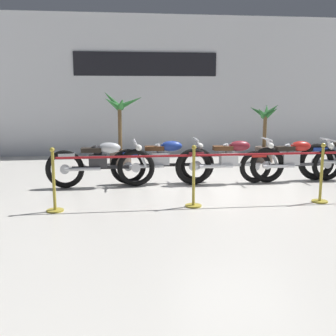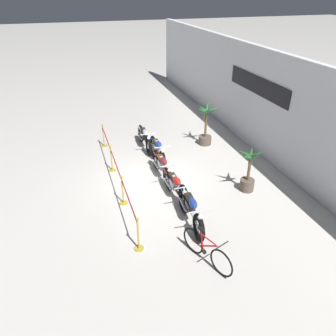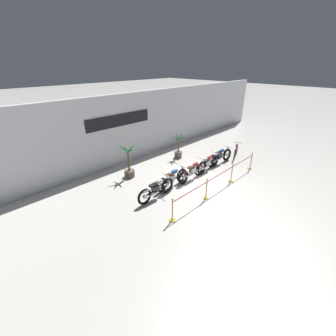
{
  "view_description": "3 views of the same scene",
  "coord_description": "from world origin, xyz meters",
  "px_view_note": "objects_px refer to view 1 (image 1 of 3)",
  "views": [
    {
      "loc": [
        -2.43,
        -8.0,
        1.94
      ],
      "look_at": [
        -1.38,
        0.22,
        0.42
      ],
      "focal_mm": 45.0,
      "sensor_mm": 36.0,
      "label": 1
    },
    {
      "loc": [
        10.03,
        -2.43,
        6.31
      ],
      "look_at": [
        0.79,
        0.48,
        0.86
      ],
      "focal_mm": 35.0,
      "sensor_mm": 36.0,
      "label": 2
    },
    {
      "loc": [
        -8.78,
        -6.17,
        5.85
      ],
      "look_at": [
        -1.46,
        0.99,
        0.98
      ],
      "focal_mm": 24.0,
      "sensor_mm": 36.0,
      "label": 3
    }
  ],
  "objects_px": {
    "potted_palm_left_of_row": "(264,137)",
    "motorcycle_blue_1": "(163,161)",
    "motorcycle_silver_0": "(101,164)",
    "potted_palm_right_of_row": "(120,136)",
    "stanchion_mid_left": "(194,186)",
    "motorcycle_maroon_2": "(231,161)",
    "stanchion_far_left": "(186,167)",
    "stanchion_mid_right": "(321,182)",
    "motorcycle_red_3": "(292,161)"
  },
  "relations": [
    {
      "from": "potted_palm_left_of_row",
      "to": "motorcycle_blue_1",
      "type": "bearing_deg",
      "value": -142.57
    },
    {
      "from": "motorcycle_silver_0",
      "to": "potted_palm_right_of_row",
      "type": "distance_m",
      "value": 2.73
    },
    {
      "from": "potted_palm_left_of_row",
      "to": "potted_palm_right_of_row",
      "type": "distance_m",
      "value": 3.94
    },
    {
      "from": "potted_palm_left_of_row",
      "to": "stanchion_mid_left",
      "type": "xyz_separation_m",
      "value": [
        -2.78,
        -4.26,
        -0.34
      ]
    },
    {
      "from": "motorcycle_maroon_2",
      "to": "stanchion_far_left",
      "type": "bearing_deg",
      "value": -126.78
    },
    {
      "from": "stanchion_far_left",
      "to": "stanchion_mid_right",
      "type": "xyz_separation_m",
      "value": [
        2.41,
        0.0,
        -0.33
      ]
    },
    {
      "from": "motorcycle_maroon_2",
      "to": "motorcycle_blue_1",
      "type": "bearing_deg",
      "value": 170.85
    },
    {
      "from": "potted_palm_left_of_row",
      "to": "stanchion_far_left",
      "type": "xyz_separation_m",
      "value": [
        -2.91,
        -4.26,
        -0.0
      ]
    },
    {
      "from": "potted_palm_left_of_row",
      "to": "stanchion_far_left",
      "type": "distance_m",
      "value": 5.16
    },
    {
      "from": "motorcycle_red_3",
      "to": "stanchion_mid_right",
      "type": "xyz_separation_m",
      "value": [
        -0.21,
        -1.71,
        -0.1
      ]
    },
    {
      "from": "stanchion_mid_left",
      "to": "motorcycle_red_3",
      "type": "bearing_deg",
      "value": 34.43
    },
    {
      "from": "potted_palm_left_of_row",
      "to": "stanchion_mid_right",
      "type": "bearing_deg",
      "value": -96.78
    },
    {
      "from": "stanchion_far_left",
      "to": "motorcycle_red_3",
      "type": "bearing_deg",
      "value": 33.08
    },
    {
      "from": "motorcycle_red_3",
      "to": "motorcycle_blue_1",
      "type": "bearing_deg",
      "value": 175.96
    },
    {
      "from": "motorcycle_blue_1",
      "to": "stanchion_far_left",
      "type": "distance_m",
      "value": 1.92
    },
    {
      "from": "motorcycle_silver_0",
      "to": "motorcycle_maroon_2",
      "type": "relative_size",
      "value": 0.93
    },
    {
      "from": "stanchion_mid_right",
      "to": "motorcycle_silver_0",
      "type": "bearing_deg",
      "value": 156.45
    },
    {
      "from": "motorcycle_silver_0",
      "to": "motorcycle_blue_1",
      "type": "bearing_deg",
      "value": 9.53
    },
    {
      "from": "motorcycle_red_3",
      "to": "stanchion_far_left",
      "type": "relative_size",
      "value": 0.34
    },
    {
      "from": "motorcycle_blue_1",
      "to": "motorcycle_maroon_2",
      "type": "height_order",
      "value": "motorcycle_maroon_2"
    },
    {
      "from": "potted_palm_left_of_row",
      "to": "stanchion_mid_right",
      "type": "distance_m",
      "value": 4.3
    },
    {
      "from": "motorcycle_blue_1",
      "to": "stanchion_mid_left",
      "type": "height_order",
      "value": "stanchion_mid_left"
    },
    {
      "from": "motorcycle_silver_0",
      "to": "stanchion_far_left",
      "type": "relative_size",
      "value": 0.32
    },
    {
      "from": "motorcycle_silver_0",
      "to": "stanchion_far_left",
      "type": "distance_m",
      "value": 2.24
    },
    {
      "from": "motorcycle_red_3",
      "to": "stanchion_far_left",
      "type": "height_order",
      "value": "stanchion_far_left"
    },
    {
      "from": "motorcycle_silver_0",
      "to": "potted_palm_left_of_row",
      "type": "distance_m",
      "value": 5.08
    },
    {
      "from": "motorcycle_maroon_2",
      "to": "stanchion_mid_right",
      "type": "bearing_deg",
      "value": -55.45
    },
    {
      "from": "potted_palm_right_of_row",
      "to": "motorcycle_maroon_2",
      "type": "bearing_deg",
      "value": -49.72
    },
    {
      "from": "motorcycle_maroon_2",
      "to": "motorcycle_red_3",
      "type": "relative_size",
      "value": 1.01
    },
    {
      "from": "motorcycle_red_3",
      "to": "potted_palm_right_of_row",
      "type": "bearing_deg",
      "value": 143.92
    },
    {
      "from": "motorcycle_silver_0",
      "to": "motorcycle_blue_1",
      "type": "height_order",
      "value": "motorcycle_silver_0"
    },
    {
      "from": "potted_palm_left_of_row",
      "to": "stanchion_mid_left",
      "type": "bearing_deg",
      "value": -123.16
    },
    {
      "from": "potted_palm_right_of_row",
      "to": "stanchion_mid_right",
      "type": "xyz_separation_m",
      "value": [
        3.43,
        -4.37,
        -0.41
      ]
    },
    {
      "from": "motorcycle_silver_0",
      "to": "motorcycle_red_3",
      "type": "distance_m",
      "value": 4.08
    },
    {
      "from": "motorcycle_maroon_2",
      "to": "potted_palm_left_of_row",
      "type": "relative_size",
      "value": 1.43
    },
    {
      "from": "motorcycle_silver_0",
      "to": "potted_palm_left_of_row",
      "type": "bearing_deg",
      "value": 30.45
    },
    {
      "from": "motorcycle_red_3",
      "to": "stanchion_mid_left",
      "type": "bearing_deg",
      "value": -145.57
    },
    {
      "from": "motorcycle_red_3",
      "to": "potted_palm_left_of_row",
      "type": "xyz_separation_m",
      "value": [
        0.29,
        2.55,
        0.23
      ]
    },
    {
      "from": "motorcycle_silver_0",
      "to": "motorcycle_red_3",
      "type": "height_order",
      "value": "motorcycle_silver_0"
    },
    {
      "from": "motorcycle_blue_1",
      "to": "potted_palm_left_of_row",
      "type": "distance_m",
      "value": 3.88
    },
    {
      "from": "motorcycle_red_3",
      "to": "potted_palm_right_of_row",
      "type": "xyz_separation_m",
      "value": [
        -3.65,
        2.66,
        0.3
      ]
    },
    {
      "from": "motorcycle_silver_0",
      "to": "potted_palm_left_of_row",
      "type": "relative_size",
      "value": 1.33
    },
    {
      "from": "potted_palm_right_of_row",
      "to": "stanchion_far_left",
      "type": "relative_size",
      "value": 0.29
    },
    {
      "from": "stanchion_mid_left",
      "to": "stanchion_far_left",
      "type": "bearing_deg",
      "value": -180.0
    },
    {
      "from": "motorcycle_blue_1",
      "to": "stanchion_mid_right",
      "type": "xyz_separation_m",
      "value": [
        2.57,
        -1.91,
        -0.12
      ]
    },
    {
      "from": "potted_palm_right_of_row",
      "to": "motorcycle_blue_1",
      "type": "bearing_deg",
      "value": -70.68
    },
    {
      "from": "stanchion_far_left",
      "to": "motorcycle_blue_1",
      "type": "bearing_deg",
      "value": 94.87
    },
    {
      "from": "stanchion_mid_left",
      "to": "motorcycle_silver_0",
      "type": "bearing_deg",
      "value": 133.35
    },
    {
      "from": "potted_palm_right_of_row",
      "to": "stanchion_mid_right",
      "type": "relative_size",
      "value": 1.9
    },
    {
      "from": "motorcycle_blue_1",
      "to": "stanchion_mid_right",
      "type": "bearing_deg",
      "value": -36.54
    }
  ]
}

